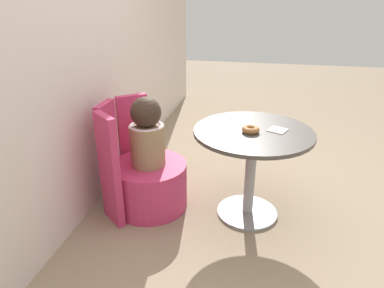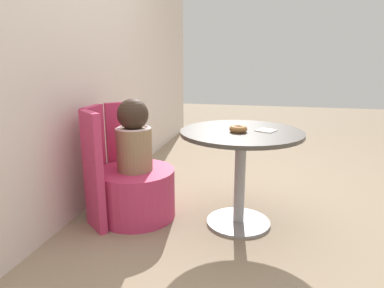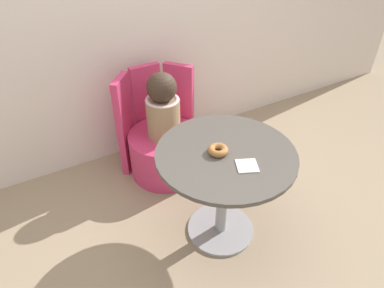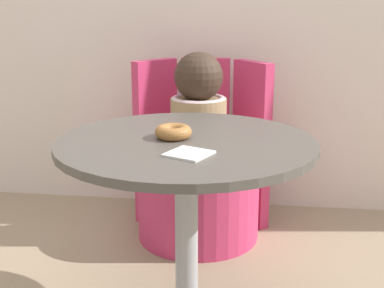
{
  "view_description": "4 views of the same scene",
  "coord_description": "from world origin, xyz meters",
  "px_view_note": "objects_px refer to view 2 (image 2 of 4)",
  "views": [
    {
      "loc": [
        -2.01,
        -0.06,
        1.44
      ],
      "look_at": [
        -0.02,
        0.37,
        0.55
      ],
      "focal_mm": 32.0,
      "sensor_mm": 36.0,
      "label": 1
    },
    {
      "loc": [
        -2.05,
        -0.18,
        1.08
      ],
      "look_at": [
        0.0,
        0.29,
        0.55
      ],
      "focal_mm": 32.0,
      "sensor_mm": 36.0,
      "label": 2
    },
    {
      "loc": [
        -0.81,
        -1.2,
        1.77
      ],
      "look_at": [
        0.04,
        0.3,
        0.5
      ],
      "focal_mm": 32.0,
      "sensor_mm": 36.0,
      "label": 3
    },
    {
      "loc": [
        0.28,
        -1.53,
        1.05
      ],
      "look_at": [
        0.04,
        0.39,
        0.51
      ],
      "focal_mm": 50.0,
      "sensor_mm": 36.0,
      "label": 4
    }
  ],
  "objects_px": {
    "tub_chair": "(136,193)",
    "donut": "(238,129)",
    "round_table": "(241,154)",
    "child_figure": "(134,137)"
  },
  "relations": [
    {
      "from": "round_table",
      "to": "donut",
      "type": "distance_m",
      "value": 0.17
    },
    {
      "from": "tub_chair",
      "to": "round_table",
      "type": "bearing_deg",
      "value": -86.4
    },
    {
      "from": "child_figure",
      "to": "donut",
      "type": "relative_size",
      "value": 4.38
    },
    {
      "from": "round_table",
      "to": "tub_chair",
      "type": "bearing_deg",
      "value": 93.6
    },
    {
      "from": "round_table",
      "to": "child_figure",
      "type": "height_order",
      "value": "child_figure"
    },
    {
      "from": "tub_chair",
      "to": "donut",
      "type": "xyz_separation_m",
      "value": [
        0.0,
        -0.69,
        0.49
      ]
    },
    {
      "from": "tub_chair",
      "to": "donut",
      "type": "bearing_deg",
      "value": -89.73
    },
    {
      "from": "donut",
      "to": "round_table",
      "type": "bearing_deg",
      "value": -24.42
    },
    {
      "from": "round_table",
      "to": "donut",
      "type": "height_order",
      "value": "donut"
    },
    {
      "from": "tub_chair",
      "to": "donut",
      "type": "distance_m",
      "value": 0.84
    }
  ]
}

